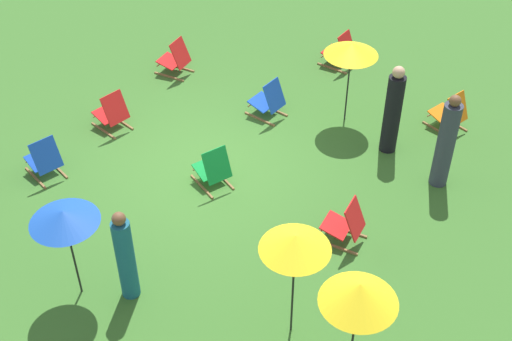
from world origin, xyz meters
TOP-DOWN VIEW (x-y plane):
  - ground_plane at (0.00, 0.00)m, footprint 40.00×40.00m
  - deckchair_0 at (0.23, -2.23)m, footprint 0.55×0.80m
  - deckchair_1 at (0.05, 3.08)m, footprint 0.61×0.84m
  - deckchair_2 at (-2.04, -2.65)m, footprint 0.61×0.83m
  - deckchair_3 at (1.99, -2.10)m, footprint 0.61×0.84m
  - deckchair_5 at (-2.01, -0.05)m, footprint 0.48×0.76m
  - deckchair_6 at (0.31, 0.48)m, footprint 0.69×0.87m
  - deckchair_8 at (-3.86, 3.03)m, footprint 0.63×0.85m
  - deckchair_9 at (-4.55, 0.03)m, footprint 0.51×0.78m
  - umbrella_0 at (-2.86, 1.25)m, footprint 1.04×1.04m
  - umbrella_1 at (2.06, 3.46)m, footprint 0.96×0.96m
  - umbrella_2 at (3.45, 0.50)m, footprint 1.00×1.00m
  - umbrella_3 at (2.30, 4.56)m, footprint 0.98×0.98m
  - person_0 at (-2.25, 3.63)m, footprint 0.33×0.33m
  - person_1 at (3.01, 1.13)m, footprint 0.35×0.35m
  - person_2 at (-2.55, 2.42)m, footprint 0.38×0.38m

SIDE VIEW (x-z plane):
  - ground_plane at x=0.00m, z-range 0.00..0.00m
  - deckchair_0 at x=0.23m, z-range -0.05..0.79m
  - deckchair_1 at x=0.05m, z-range -0.05..0.79m
  - deckchair_2 at x=-2.04m, z-range -0.05..0.79m
  - deckchair_3 at x=1.99m, z-range -0.05..0.79m
  - deckchair_5 at x=-2.01m, z-range -0.05..0.79m
  - deckchair_6 at x=0.31m, z-range -0.05..0.79m
  - deckchair_8 at x=-3.86m, z-range -0.05..0.79m
  - deckchair_9 at x=-4.55m, z-range -0.05..0.79m
  - person_1 at x=3.01m, z-range -0.04..1.62m
  - person_2 at x=-2.55m, z-range -0.05..1.78m
  - person_0 at x=-2.25m, z-range -0.05..1.82m
  - umbrella_2 at x=3.45m, z-range 0.73..2.41m
  - umbrella_0 at x=-2.86m, z-range 0.75..2.49m
  - umbrella_1 at x=2.06m, z-range 0.84..2.77m
  - umbrella_3 at x=2.30m, z-range 0.84..2.83m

